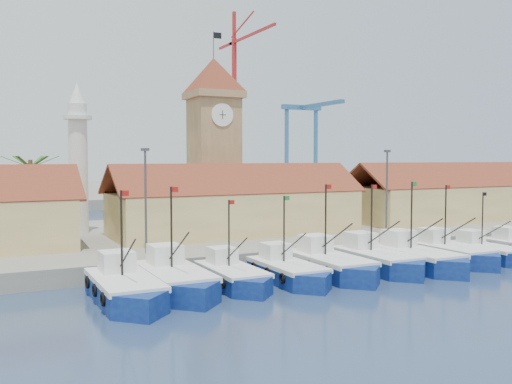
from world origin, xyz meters
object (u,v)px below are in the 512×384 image
boat_5 (378,262)px  boat_0 (126,291)px  clock_tower (214,138)px  minaret (78,157)px

boat_5 → boat_0: bearing=-177.2°
boat_0 → boat_5: 21.93m
boat_5 → clock_tower: size_ratio=0.45×
boat_0 → minaret: (1.23, 26.22, 8.91)m
boat_0 → clock_tower: 31.21m
clock_tower → minaret: clock_tower is taller
boat_0 → minaret: bearing=87.3°
clock_tower → minaret: bearing=172.4°
boat_0 → boat_5: (21.90, 1.08, -0.01)m
boat_0 → clock_tower: clock_tower is taller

